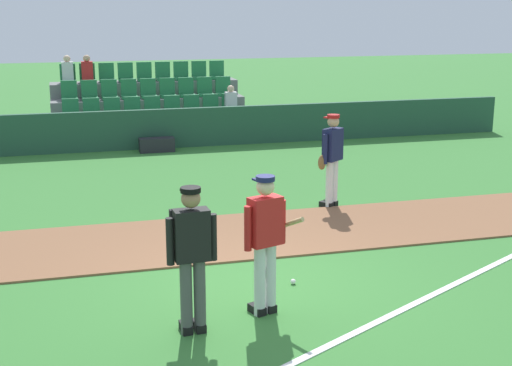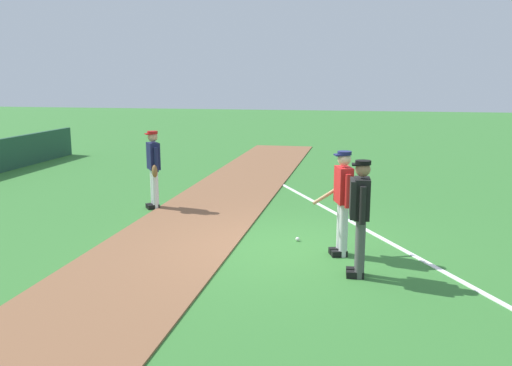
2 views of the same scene
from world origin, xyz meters
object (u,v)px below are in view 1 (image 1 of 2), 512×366
(batter_red_jersey, at_px, (265,239))
(baseball, at_px, (293,282))
(equipment_bag, at_px, (157,145))
(runner_navy_jersey, at_px, (332,157))
(umpire_home_plate, at_px, (192,251))

(batter_red_jersey, bearing_deg, baseball, 52.16)
(baseball, distance_m, equipment_bag, 9.59)
(runner_navy_jersey, bearing_deg, umpire_home_plate, -126.99)
(umpire_home_plate, relative_size, baseball, 23.78)
(batter_red_jersey, xyz_separation_m, runner_navy_jersey, (2.51, 4.31, -0.01))
(baseball, height_order, equipment_bag, equipment_bag)
(umpire_home_plate, distance_m, baseball, 2.16)
(batter_red_jersey, relative_size, umpire_home_plate, 1.00)
(batter_red_jersey, distance_m, umpire_home_plate, 1.00)
(batter_red_jersey, height_order, baseball, batter_red_jersey)
(batter_red_jersey, height_order, runner_navy_jersey, same)
(runner_navy_jersey, xyz_separation_m, baseball, (-1.88, -3.50, -0.93))
(batter_red_jersey, distance_m, runner_navy_jersey, 4.99)
(baseball, bearing_deg, umpire_home_plate, -145.28)
(baseball, xyz_separation_m, equipment_bag, (-0.61, 9.57, 0.14))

